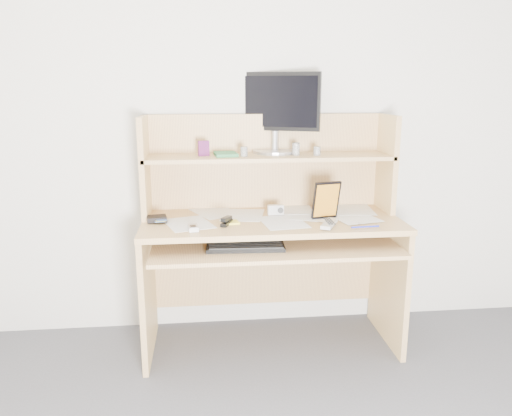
{
  "coord_description": "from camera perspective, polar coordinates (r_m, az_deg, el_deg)",
  "views": [
    {
      "loc": [
        -0.36,
        -1.13,
        1.45
      ],
      "look_at": [
        -0.09,
        1.43,
        0.83
      ],
      "focal_mm": 35.0,
      "sensor_mm": 36.0,
      "label": 1
    }
  ],
  "objects": [
    {
      "name": "game_case",
      "position": [
        2.7,
        8.02,
        0.89
      ],
      "size": [
        0.15,
        0.05,
        0.21
      ],
      "primitive_type": "cube",
      "rotation": [
        0.0,
        0.0,
        0.21
      ],
      "color": "black",
      "rests_on": "paper_clutter"
    },
    {
      "name": "chip_stack_c",
      "position": [
        2.81,
        6.99,
        6.48
      ],
      "size": [
        0.05,
        0.05,
        0.05
      ],
      "primitive_type": "cylinder",
      "rotation": [
        0.0,
        0.0,
        -0.33
      ],
      "color": "black",
      "rests_on": "desk"
    },
    {
      "name": "desk",
      "position": [
        2.81,
        1.59,
        -1.93
      ],
      "size": [
        1.4,
        0.7,
        1.3
      ],
      "color": "tan",
      "rests_on": "floor"
    },
    {
      "name": "keyboard",
      "position": [
        2.54,
        -1.21,
        -4.43
      ],
      "size": [
        0.4,
        0.16,
        0.03
      ],
      "rotation": [
        0.0,
        0.0,
        -0.05
      ],
      "color": "black",
      "rests_on": "desk"
    },
    {
      "name": "chip_stack_b",
      "position": [
        2.8,
        4.59,
        6.72
      ],
      "size": [
        0.05,
        0.05,
        0.07
      ],
      "primitive_type": "cylinder",
      "rotation": [
        0.0,
        0.0,
        -0.13
      ],
      "color": "white",
      "rests_on": "desk"
    },
    {
      "name": "sticky_note_pad",
      "position": [
        2.64,
        -2.8,
        -1.65
      ],
      "size": [
        0.08,
        0.08,
        0.01
      ],
      "primitive_type": "cube",
      "rotation": [
        0.0,
        0.0,
        0.19
      ],
      "color": "#FFEE43",
      "rests_on": "desk"
    },
    {
      "name": "back_wall",
      "position": [
        2.96,
        1.04,
        9.76
      ],
      "size": [
        3.6,
        0.04,
        2.5
      ],
      "primitive_type": "cube",
      "color": "silver",
      "rests_on": "floor"
    },
    {
      "name": "wallet",
      "position": [
        2.71,
        -11.3,
        -1.19
      ],
      "size": [
        0.12,
        0.1,
        0.03
      ],
      "primitive_type": "cube",
      "rotation": [
        0.0,
        0.0,
        0.18
      ],
      "color": "black",
      "rests_on": "paper_clutter"
    },
    {
      "name": "digital_camera",
      "position": [
        2.79,
        2.25,
        -0.2
      ],
      "size": [
        0.09,
        0.04,
        0.05
      ],
      "primitive_type": "cube",
      "rotation": [
        0.0,
        0.0,
        0.08
      ],
      "color": "#B9B9BC",
      "rests_on": "paper_clutter"
    },
    {
      "name": "blue_pen",
      "position": [
        2.59,
        12.38,
        -2.11
      ],
      "size": [
        0.15,
        0.02,
        0.01
      ],
      "primitive_type": "cylinder",
      "rotation": [
        1.57,
        0.0,
        1.64
      ],
      "color": "#1924C1",
      "rests_on": "paper_clutter"
    },
    {
      "name": "card_box",
      "position": [
        2.77,
        -6.0,
        6.79
      ],
      "size": [
        0.06,
        0.04,
        0.08
      ],
      "primitive_type": "cube",
      "rotation": [
        0.0,
        0.0,
        0.3
      ],
      "color": "maroon",
      "rests_on": "desk"
    },
    {
      "name": "flip_phone",
      "position": [
        2.52,
        -7.2,
        -2.18
      ],
      "size": [
        0.06,
        0.09,
        0.02
      ],
      "primitive_type": "cube",
      "rotation": [
        0.0,
        0.0,
        0.12
      ],
      "color": "#A8A9AB",
      "rests_on": "paper_clutter"
    },
    {
      "name": "chip_stack_d",
      "position": [
        2.84,
        4.6,
        6.8
      ],
      "size": [
        0.04,
        0.04,
        0.07
      ],
      "primitive_type": "cylinder",
      "rotation": [
        0.0,
        0.0,
        -0.15
      ],
      "color": "white",
      "rests_on": "desk"
    },
    {
      "name": "shelf_book",
      "position": [
        2.78,
        -3.49,
        6.17
      ],
      "size": [
        0.13,
        0.18,
        0.02
      ],
      "primitive_type": "cube",
      "rotation": [
        0.0,
        0.0,
        0.09
      ],
      "color": "#358544",
      "rests_on": "desk"
    },
    {
      "name": "monitor",
      "position": [
        2.9,
        2.19,
        11.12
      ],
      "size": [
        0.5,
        0.28,
        0.45
      ],
      "rotation": [
        0.0,
        0.0,
        -0.39
      ],
      "color": "#B1B1B6",
      "rests_on": "desk"
    },
    {
      "name": "chip_stack_a",
      "position": [
        2.74,
        -1.37,
        6.46
      ],
      "size": [
        0.04,
        0.04,
        0.05
      ],
      "primitive_type": "cylinder",
      "rotation": [
        0.0,
        0.0,
        0.06
      ],
      "color": "black",
      "rests_on": "desk"
    },
    {
      "name": "stapler",
      "position": [
        2.61,
        -3.38,
        -1.42
      ],
      "size": [
        0.07,
        0.12,
        0.04
      ],
      "primitive_type": "cube",
      "rotation": [
        0.0,
        0.0,
        -0.37
      ],
      "color": "black",
      "rests_on": "paper_clutter"
    },
    {
      "name": "paper_clutter",
      "position": [
        2.72,
        1.82,
        -1.2
      ],
      "size": [
        1.32,
        0.54,
        0.01
      ],
      "primitive_type": "cube",
      "color": "white",
      "rests_on": "desk"
    },
    {
      "name": "tv_remote",
      "position": [
        2.6,
        8.37,
        -1.78
      ],
      "size": [
        0.13,
        0.19,
        0.02
      ],
      "primitive_type": "cube",
      "rotation": [
        0.0,
        0.0,
        -0.47
      ],
      "color": "#A9A8A3",
      "rests_on": "paper_clutter"
    }
  ]
}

